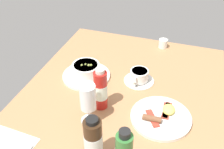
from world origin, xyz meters
TOP-DOWN VIEW (x-y plane):
  - ground_plane at (0.00, 0.00)cm, footprint 110.00×84.00cm
  - porridge_bowl at (-10.22, -18.91)cm, footprint 21.89×21.89cm
  - cutlery_setting at (34.88, -28.86)cm, footprint 13.94×18.46cm
  - coffee_cup at (-14.54, 4.97)cm, footprint 13.74×13.59cm
  - creamer_jug at (-48.11, 10.28)cm, footprint 4.64×5.60cm
  - wine_glass at (14.95, -7.14)cm, footprint 6.37×6.37cm
  - sauce_bottle_red at (6.26, -5.62)cm, footprint 5.37×5.37cm
  - sauce_bottle_brown at (29.87, 0.69)cm, footprint 5.90×5.90cm
  - breakfast_plate at (5.53, 18.51)cm, footprint 23.12×23.12cm

SIDE VIEW (x-z plane):
  - ground_plane at x=0.00cm, z-range -3.00..0.00cm
  - cutlery_setting at x=34.88cm, z-range -0.19..0.71cm
  - breakfast_plate at x=5.53cm, z-range -0.90..2.80cm
  - creamer_jug at x=-48.11cm, z-range -0.21..5.12cm
  - coffee_cup at x=-14.54cm, z-range -0.23..5.57cm
  - porridge_bowl at x=-10.22cm, z-range -0.71..6.82cm
  - sauce_bottle_brown at x=29.87cm, z-range -0.57..17.29cm
  - sauce_bottle_red at x=6.26cm, z-range -0.63..17.59cm
  - wine_glass at x=14.95cm, z-range 2.44..19.07cm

